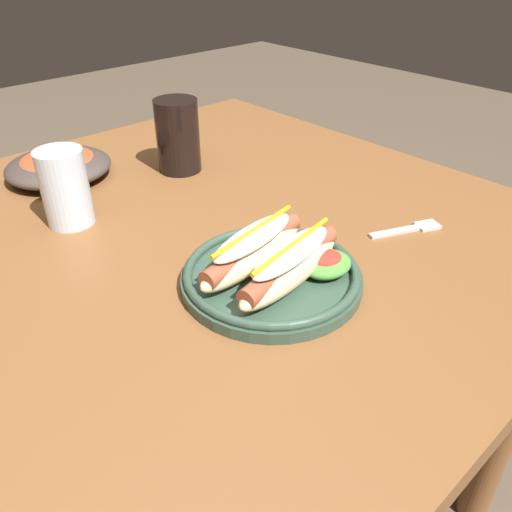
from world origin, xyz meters
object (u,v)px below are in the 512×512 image
object	(u,v)px
fork	(410,229)
soda_cup	(178,136)
hot_dog_plate	(274,267)
side_bowl	(58,165)
water_cup	(65,188)

from	to	relation	value
fork	soda_cup	size ratio (longest dim) A/B	0.87
hot_dog_plate	side_bowl	size ratio (longest dim) A/B	1.25
hot_dog_plate	fork	bearing A→B (deg)	-9.52
hot_dog_plate	water_cup	world-z (taller)	water_cup
side_bowl	fork	bearing A→B (deg)	-60.85
hot_dog_plate	fork	xyz separation A→B (m)	(0.26, -0.04, -0.02)
fork	soda_cup	xyz separation A→B (m)	(-0.13, 0.44, 0.07)
water_cup	side_bowl	world-z (taller)	water_cup
hot_dog_plate	soda_cup	xyz separation A→B (m)	(0.13, 0.39, 0.04)
hot_dog_plate	fork	distance (m)	0.26
fork	water_cup	xyz separation A→B (m)	(-0.38, 0.38, 0.06)
water_cup	side_bowl	size ratio (longest dim) A/B	0.63
fork	side_bowl	xyz separation A→B (m)	(-0.31, 0.56, 0.02)
water_cup	hot_dog_plate	bearing A→B (deg)	-70.59
fork	side_bowl	size ratio (longest dim) A/B	0.62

